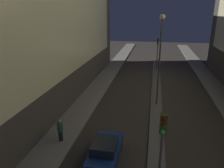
{
  "coord_description": "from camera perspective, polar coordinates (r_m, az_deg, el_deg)",
  "views": [
    {
      "loc": [
        -0.61,
        -5.07,
        9.39
      ],
      "look_at": [
        -5.59,
        20.9,
        0.5
      ],
      "focal_mm": 35.0,
      "sensor_mm": 36.0,
      "label": 1
    }
  ],
  "objects": [
    {
      "name": "building_left",
      "position": [
        24.94,
        -16.23,
        19.46
      ],
      "size": [
        6.01,
        34.63,
        20.13
      ],
      "color": "#423D38",
      "rests_on": "ground"
    },
    {
      "name": "pedestrian_on_left_sidewalk",
      "position": [
        16.92,
        -13.35,
        -11.58
      ],
      "size": [
        0.44,
        0.44,
        1.72
      ],
      "color": "black",
      "rests_on": "sidewalk_left"
    },
    {
      "name": "traffic_light_near",
      "position": [
        10.36,
        12.89,
        -14.62
      ],
      "size": [
        0.32,
        0.42,
        5.04
      ],
      "color": "#383838",
      "rests_on": "median_strip"
    },
    {
      "name": "median_strip",
      "position": [
        26.33,
        11.49,
        -2.55
      ],
      "size": [
        1.16,
        37.09,
        0.13
      ],
      "color": "#56544F",
      "rests_on": "ground"
    },
    {
      "name": "street_lamp",
      "position": [
        21.7,
        12.52,
        9.42
      ],
      "size": [
        0.51,
        0.51,
        8.98
      ],
      "color": "#383838",
      "rests_on": "median_strip"
    },
    {
      "name": "car_left_lane",
      "position": [
        14.83,
        -1.77,
        -16.95
      ],
      "size": [
        1.79,
        4.09,
        1.56
      ],
      "color": "navy",
      "rests_on": "ground"
    },
    {
      "name": "traffic_light_mid",
      "position": [
        36.45,
        11.85,
        9.38
      ],
      "size": [
        0.32,
        0.42,
        5.04
      ],
      "color": "#383838",
      "rests_on": "median_strip"
    }
  ]
}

